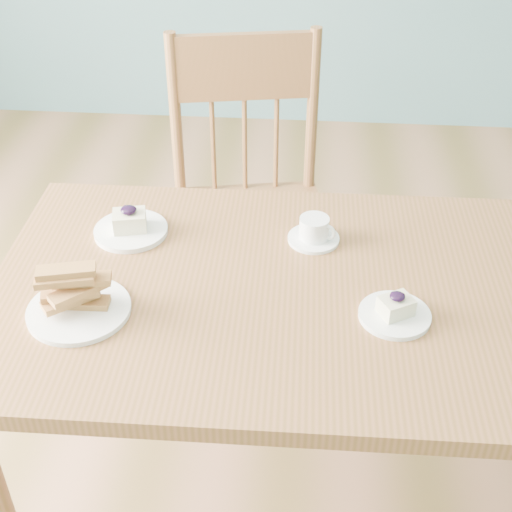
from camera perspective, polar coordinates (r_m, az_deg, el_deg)
room at (r=1.14m, az=13.88°, el=18.05°), size 5.01×5.01×2.71m
dining_table at (r=1.57m, az=4.31°, el=-4.65°), size 1.39×0.80×0.74m
dining_chair at (r=2.20m, az=-0.53°, el=4.00°), size 0.53×0.52×1.01m
cheesecake_plate_near at (r=1.46m, az=11.07°, el=-4.36°), size 0.15×0.15×0.06m
cheesecake_plate_far at (r=1.70m, az=-10.01°, el=2.34°), size 0.17×0.17×0.07m
coffee_cup at (r=1.65m, az=4.69°, el=1.99°), size 0.12×0.12×0.06m
biscotti_plate at (r=1.47m, az=-14.15°, el=-3.28°), size 0.21×0.21×0.11m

